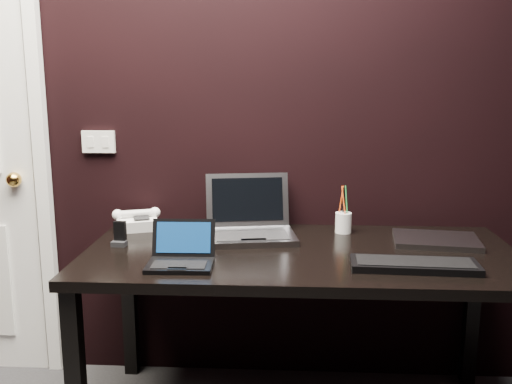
# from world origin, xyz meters

# --- Properties ---
(wall_back) EXTENTS (4.00, 0.00, 4.00)m
(wall_back) POSITION_xyz_m (0.00, 1.80, 1.30)
(wall_back) COLOR black
(wall_back) RESTS_ON ground
(wall_switch) EXTENTS (0.15, 0.02, 0.10)m
(wall_switch) POSITION_xyz_m (-0.62, 1.79, 1.12)
(wall_switch) COLOR silver
(wall_switch) RESTS_ON wall_back
(desk) EXTENTS (1.70, 0.80, 0.74)m
(desk) POSITION_xyz_m (0.30, 1.40, 0.66)
(desk) COLOR black
(desk) RESTS_ON ground
(netbook) EXTENTS (0.24, 0.22, 0.15)m
(netbook) POSITION_xyz_m (-0.14, 1.19, 0.77)
(netbook) COLOR black
(netbook) RESTS_ON desk
(silver_laptop) EXTENTS (0.41, 0.38, 0.25)m
(silver_laptop) POSITION_xyz_m (0.09, 1.58, 0.79)
(silver_laptop) COLOR gray
(silver_laptop) RESTS_ON desk
(ext_keyboard) EXTENTS (0.46, 0.17, 0.03)m
(ext_keyboard) POSITION_xyz_m (0.70, 1.20, 0.75)
(ext_keyboard) COLOR black
(ext_keyboard) RESTS_ON desk
(closed_laptop) EXTENTS (0.37, 0.28, 0.02)m
(closed_laptop) POSITION_xyz_m (0.86, 1.53, 0.75)
(closed_laptop) COLOR #98999E
(closed_laptop) RESTS_ON desk
(desk_phone) EXTENTS (0.22, 0.21, 0.10)m
(desk_phone) POSITION_xyz_m (-0.43, 1.68, 0.78)
(desk_phone) COLOR white
(desk_phone) RESTS_ON desk
(mobile_phone) EXTENTS (0.06, 0.05, 0.10)m
(mobile_phone) POSITION_xyz_m (-0.43, 1.42, 0.78)
(mobile_phone) COLOR black
(mobile_phone) RESTS_ON desk
(pen_cup) EXTENTS (0.09, 0.09, 0.21)m
(pen_cup) POSITION_xyz_m (0.49, 1.67, 0.79)
(pen_cup) COLOR white
(pen_cup) RESTS_ON desk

